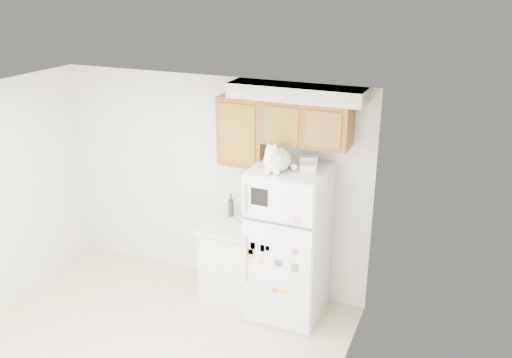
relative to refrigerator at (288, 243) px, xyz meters
The scene contains 8 objects.
room_shell 1.87m from the refrigerator, 125.83° to the right, with size 3.84×4.04×2.52m.
refrigerator is the anchor object (origin of this frame).
base_counter 0.79m from the refrigerator, behind, with size 0.64×0.64×0.92m.
cat 0.99m from the refrigerator, 122.62° to the right, with size 0.33×0.48×0.34m.
storage_box_back 0.92m from the refrigerator, 45.39° to the left, with size 0.18×0.13×0.10m, color white.
storage_box_front 0.92m from the refrigerator, 17.22° to the right, with size 0.15×0.11×0.09m, color white.
bottle_green 0.86m from the refrigerator, 162.09° to the left, with size 0.06×0.06×0.27m, color #19381E, non-canonical shape.
bottle_amber 0.67m from the refrigerator, 158.99° to the left, with size 0.06×0.06×0.27m, color #593814, non-canonical shape.
Camera 1 is at (2.78, -3.27, 3.54)m, focal length 38.00 mm.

